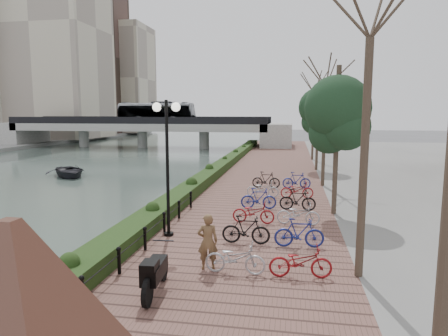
% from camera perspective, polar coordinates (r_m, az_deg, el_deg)
% --- Properties ---
extents(ground, '(220.00, 220.00, 0.00)m').
position_cam_1_polar(ground, '(11.99, -23.08, -17.33)').
color(ground, '#59595B').
rests_on(ground, ground).
extents(river_water, '(30.00, 130.00, 0.02)m').
position_cam_1_polar(river_water, '(40.36, -21.86, 0.28)').
color(river_water, '#475952').
rests_on(river_water, ground).
extents(promenade, '(8.00, 75.00, 0.50)m').
position_cam_1_polar(promenade, '(27.03, 5.15, -2.19)').
color(promenade, brown).
rests_on(promenade, ground).
extents(hedge, '(1.10, 56.00, 0.60)m').
position_cam_1_polar(hedge, '(29.85, -0.96, -0.13)').
color(hedge, '#1D3613').
rests_on(hedge, promenade).
extents(chain_fence, '(0.10, 14.10, 0.70)m').
position_cam_1_polar(chain_fence, '(12.69, -12.86, -11.32)').
color(chain_fence, black).
rests_on(chain_fence, promenade).
extents(granite_monument, '(5.92, 5.92, 3.09)m').
position_cam_1_polar(granite_monument, '(6.57, -27.55, -19.47)').
color(granite_monument, '#4D2821').
rests_on(granite_monument, promenade).
extents(lamppost, '(1.02, 0.32, 4.93)m').
position_cam_1_polar(lamppost, '(14.42, -8.16, 4.11)').
color(lamppost, black).
rests_on(lamppost, promenade).
extents(motorcycle, '(0.71, 1.88, 1.15)m').
position_cam_1_polar(motorcycle, '(10.42, -9.74, -14.26)').
color(motorcycle, black).
rests_on(motorcycle, promenade).
extents(pedestrian, '(0.67, 0.53, 1.63)m').
position_cam_1_polar(pedestrian, '(11.65, -2.34, -10.46)').
color(pedestrian, brown).
rests_on(pedestrian, promenade).
extents(bicycle_parking, '(2.40, 14.69, 1.00)m').
position_cam_1_polar(bicycle_parking, '(17.50, 7.55, -5.41)').
color(bicycle_parking, '#B1B1B6').
rests_on(bicycle_parking, promenade).
extents(street_trees, '(3.20, 37.12, 6.80)m').
position_cam_1_polar(street_trees, '(21.83, 14.77, 4.25)').
color(street_trees, '#322A1D').
rests_on(street_trees, promenade).
extents(bridge, '(36.00, 10.77, 6.50)m').
position_cam_1_polar(bridge, '(57.87, -11.21, 6.19)').
color(bridge, gray).
rests_on(bridge, ground).
extents(boat, '(5.11, 5.19, 0.88)m').
position_cam_1_polar(boat, '(33.35, -21.29, -0.41)').
color(boat, '#222228').
rests_on(boat, river_water).
extents(far_buildings, '(35.00, 38.00, 38.00)m').
position_cam_1_polar(far_buildings, '(89.57, -23.33, 14.45)').
color(far_buildings, beige).
rests_on(far_buildings, far_bank).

